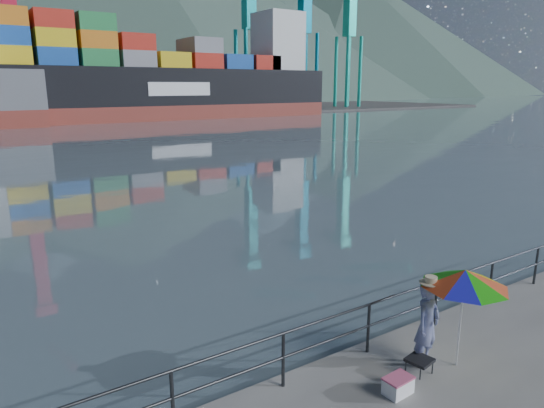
{
  "coord_description": "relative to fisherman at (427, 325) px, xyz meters",
  "views": [
    {
      "loc": [
        -5.24,
        -4.33,
        5.05
      ],
      "look_at": [
        1.63,
        6.0,
        2.0
      ],
      "focal_mm": 32.0,
      "sensor_mm": 36.0,
      "label": 1
    }
  ],
  "objects": [
    {
      "name": "container_ship",
      "position": [
        25.15,
        70.39,
        5.07
      ],
      "size": [
        55.79,
        9.3,
        18.1
      ],
      "color": "maroon",
      "rests_on": "ground"
    },
    {
      "name": "far_dock",
      "position": [
        8.42,
        92.19,
        -0.8
      ],
      "size": [
        200.0,
        40.0,
        0.4
      ],
      "primitive_type": "cube",
      "color": "#514F4C",
      "rests_on": "ground"
    },
    {
      "name": "container_stacks",
      "position": [
        32.76,
        93.11,
        2.49
      ],
      "size": [
        58.0,
        8.4,
        7.8
      ],
      "color": "red",
      "rests_on": "ground"
    },
    {
      "name": "fisherman",
      "position": [
        0.0,
        0.0,
        0.0
      ],
      "size": [
        0.63,
        0.46,
        1.59
      ],
      "primitive_type": "imported",
      "rotation": [
        0.0,
        0.0,
        0.13
      ],
      "color": "navy",
      "rests_on": "ground"
    },
    {
      "name": "port_cranes",
      "position": [
        29.42,
        83.19,
        15.2
      ],
      "size": [
        116.0,
        28.0,
        38.4
      ],
      "color": "#C24010",
      "rests_on": "ground"
    },
    {
      "name": "folding_stool",
      "position": [
        -0.3,
        -0.13,
        -0.65
      ],
      "size": [
        0.48,
        0.48,
        0.27
      ],
      "color": "black",
      "rests_on": "ground"
    },
    {
      "name": "fishing_rod",
      "position": [
        -0.55,
        1.04,
        -0.8
      ],
      "size": [
        0.12,
        1.53,
        1.08
      ],
      "primitive_type": "cylinder",
      "rotation": [
        0.96,
        0.0,
        -0.07
      ],
      "color": "black",
      "rests_on": "ground"
    },
    {
      "name": "cooler_bag",
      "position": [
        -1.1,
        -0.35,
        -0.66
      ],
      "size": [
        0.49,
        0.34,
        0.27
      ],
      "primitive_type": "cube",
      "rotation": [
        0.0,
        0.0,
        0.05
      ],
      "color": "white",
      "rests_on": "ground"
    },
    {
      "name": "mountains",
      "position": [
        37.23,
        206.94,
        34.75
      ],
      "size": [
        600.0,
        332.8,
        80.0
      ],
      "color": "#385147",
      "rests_on": "ground"
    },
    {
      "name": "beach_umbrella",
      "position": [
        0.46,
        -0.36,
        0.92
      ],
      "size": [
        1.8,
        1.8,
        1.88
      ],
      "color": "white",
      "rests_on": "ground"
    },
    {
      "name": "guardrail",
      "position": [
        -1.58,
        0.89,
        -0.28
      ],
      "size": [
        22.0,
        0.06,
        1.03
      ],
      "color": "#2D3033",
      "rests_on": "ground"
    }
  ]
}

